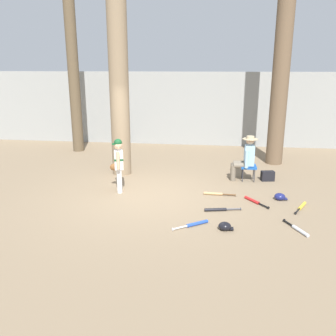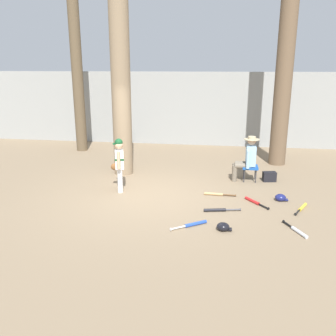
{
  "view_description": "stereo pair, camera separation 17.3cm",
  "coord_description": "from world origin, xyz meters",
  "px_view_note": "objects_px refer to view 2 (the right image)",
  "views": [
    {
      "loc": [
        1.48,
        -7.85,
        2.96
      ],
      "look_at": [
        0.47,
        -0.14,
        0.75
      ],
      "focal_mm": 38.65,
      "sensor_mm": 36.0,
      "label": 1
    },
    {
      "loc": [
        1.65,
        -7.82,
        2.96
      ],
      "look_at": [
        0.47,
        -0.14,
        0.75
      ],
      "focal_mm": 38.65,
      "sensor_mm": 36.0,
      "label": 2
    }
  ],
  "objects_px": {
    "seated_spectator": "(247,157)",
    "batting_helmet_navy": "(281,198)",
    "bat_aluminum_silver": "(297,231)",
    "bat_red_barrel": "(254,202)",
    "folding_stool": "(250,168)",
    "handbag_beside_stool": "(269,177)",
    "tree_far_left": "(77,65)",
    "batting_helmet_black": "(223,227)",
    "tree_behind_spectator": "(283,83)",
    "bat_blue_youth": "(193,224)",
    "bat_yellow_trainer": "(302,208)",
    "bat_wood_tan": "(216,194)",
    "young_ballplayer": "(119,161)",
    "tree_near_player": "(122,105)",
    "bat_black_composite": "(218,210)"
  },
  "relations": [
    {
      "from": "seated_spectator",
      "to": "bat_aluminum_silver",
      "type": "relative_size",
      "value": 1.8
    },
    {
      "from": "bat_aluminum_silver",
      "to": "batting_helmet_black",
      "type": "distance_m",
      "value": 1.36
    },
    {
      "from": "bat_wood_tan",
      "to": "bat_aluminum_silver",
      "type": "height_order",
      "value": "same"
    },
    {
      "from": "folding_stool",
      "to": "bat_red_barrel",
      "type": "height_order",
      "value": "folding_stool"
    },
    {
      "from": "seated_spectator",
      "to": "batting_helmet_navy",
      "type": "bearing_deg",
      "value": -63.16
    },
    {
      "from": "bat_wood_tan",
      "to": "bat_blue_youth",
      "type": "xyz_separation_m",
      "value": [
        -0.39,
        -1.76,
        0.0
      ]
    },
    {
      "from": "handbag_beside_stool",
      "to": "folding_stool",
      "type": "bearing_deg",
      "value": -176.41
    },
    {
      "from": "bat_aluminum_silver",
      "to": "bat_black_composite",
      "type": "height_order",
      "value": "same"
    },
    {
      "from": "tree_near_player",
      "to": "bat_yellow_trainer",
      "type": "height_order",
      "value": "tree_near_player"
    },
    {
      "from": "young_ballplayer",
      "to": "folding_stool",
      "type": "distance_m",
      "value": 3.46
    },
    {
      "from": "bat_wood_tan",
      "to": "bat_yellow_trainer",
      "type": "height_order",
      "value": "same"
    },
    {
      "from": "bat_wood_tan",
      "to": "bat_red_barrel",
      "type": "relative_size",
      "value": 1.17
    },
    {
      "from": "tree_far_left",
      "to": "bat_wood_tan",
      "type": "height_order",
      "value": "tree_far_left"
    },
    {
      "from": "young_ballplayer",
      "to": "bat_black_composite",
      "type": "xyz_separation_m",
      "value": [
        2.4,
        -0.95,
        -0.71
      ]
    },
    {
      "from": "seated_spectator",
      "to": "batting_helmet_black",
      "type": "height_order",
      "value": "seated_spectator"
    },
    {
      "from": "batting_helmet_black",
      "to": "tree_near_player",
      "type": "bearing_deg",
      "value": 130.26
    },
    {
      "from": "tree_behind_spectator",
      "to": "bat_yellow_trainer",
      "type": "bearing_deg",
      "value": -89.36
    },
    {
      "from": "folding_stool",
      "to": "handbag_beside_stool",
      "type": "bearing_deg",
      "value": 3.59
    },
    {
      "from": "tree_far_left",
      "to": "bat_red_barrel",
      "type": "xyz_separation_m",
      "value": [
        5.77,
        -4.4,
        -2.93
      ]
    },
    {
      "from": "seated_spectator",
      "to": "handbag_beside_stool",
      "type": "xyz_separation_m",
      "value": [
        0.61,
        0.03,
        -0.51
      ]
    },
    {
      "from": "handbag_beside_stool",
      "to": "batting_helmet_navy",
      "type": "relative_size",
      "value": 1.16
    },
    {
      "from": "bat_blue_youth",
      "to": "batting_helmet_black",
      "type": "distance_m",
      "value": 0.58
    },
    {
      "from": "bat_red_barrel",
      "to": "bat_wood_tan",
      "type": "bearing_deg",
      "value": 157.03
    },
    {
      "from": "bat_blue_youth",
      "to": "batting_helmet_black",
      "type": "xyz_separation_m",
      "value": [
        0.57,
        -0.11,
        0.04
      ]
    },
    {
      "from": "young_ballplayer",
      "to": "tree_far_left",
      "type": "height_order",
      "value": "tree_far_left"
    },
    {
      "from": "young_ballplayer",
      "to": "bat_wood_tan",
      "type": "relative_size",
      "value": 1.74
    },
    {
      "from": "batting_helmet_navy",
      "to": "tree_far_left",
      "type": "bearing_deg",
      "value": 146.85
    },
    {
      "from": "tree_behind_spectator",
      "to": "bat_red_barrel",
      "type": "bearing_deg",
      "value": -104.93
    },
    {
      "from": "seated_spectator",
      "to": "batting_helmet_black",
      "type": "bearing_deg",
      "value": -100.31
    },
    {
      "from": "bat_yellow_trainer",
      "to": "bat_aluminum_silver",
      "type": "bearing_deg",
      "value": -104.5
    },
    {
      "from": "tree_behind_spectator",
      "to": "bat_red_barrel",
      "type": "distance_m",
      "value": 4.39
    },
    {
      "from": "young_ballplayer",
      "to": "handbag_beside_stool",
      "type": "height_order",
      "value": "young_ballplayer"
    },
    {
      "from": "bat_aluminum_silver",
      "to": "bat_red_barrel",
      "type": "distance_m",
      "value": 1.55
    },
    {
      "from": "tree_near_player",
      "to": "tree_far_left",
      "type": "bearing_deg",
      "value": 131.41
    },
    {
      "from": "bat_wood_tan",
      "to": "bat_yellow_trainer",
      "type": "bearing_deg",
      "value": -17.34
    },
    {
      "from": "tree_near_player",
      "to": "batting_helmet_navy",
      "type": "bearing_deg",
      "value": -21.19
    },
    {
      "from": "bat_aluminum_silver",
      "to": "bat_red_barrel",
      "type": "bearing_deg",
      "value": 116.01
    },
    {
      "from": "tree_far_left",
      "to": "bat_yellow_trainer",
      "type": "height_order",
      "value": "tree_far_left"
    },
    {
      "from": "bat_wood_tan",
      "to": "batting_helmet_black",
      "type": "relative_size",
      "value": 2.65
    },
    {
      "from": "tree_far_left",
      "to": "bat_black_composite",
      "type": "height_order",
      "value": "tree_far_left"
    },
    {
      "from": "handbag_beside_stool",
      "to": "bat_wood_tan",
      "type": "height_order",
      "value": "handbag_beside_stool"
    },
    {
      "from": "seated_spectator",
      "to": "folding_stool",
      "type": "bearing_deg",
      "value": -0.25
    },
    {
      "from": "folding_stool",
      "to": "batting_helmet_black",
      "type": "xyz_separation_m",
      "value": [
        -0.67,
        -3.14,
        -0.29
      ]
    },
    {
      "from": "bat_blue_youth",
      "to": "bat_red_barrel",
      "type": "distance_m",
      "value": 1.88
    },
    {
      "from": "folding_stool",
      "to": "seated_spectator",
      "type": "distance_m",
      "value": 0.29
    },
    {
      "from": "tree_far_left",
      "to": "bat_wood_tan",
      "type": "xyz_separation_m",
      "value": [
        4.92,
        -4.04,
        -2.93
      ]
    },
    {
      "from": "tree_behind_spectator",
      "to": "bat_aluminum_silver",
      "type": "distance_m",
      "value": 5.5
    },
    {
      "from": "bat_black_composite",
      "to": "batting_helmet_navy",
      "type": "height_order",
      "value": "batting_helmet_navy"
    },
    {
      "from": "batting_helmet_black",
      "to": "handbag_beside_stool",
      "type": "bearing_deg",
      "value": 69.54
    },
    {
      "from": "tree_behind_spectator",
      "to": "bat_blue_youth",
      "type": "xyz_separation_m",
      "value": [
        -2.19,
        -4.94,
        -2.42
      ]
    }
  ]
}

